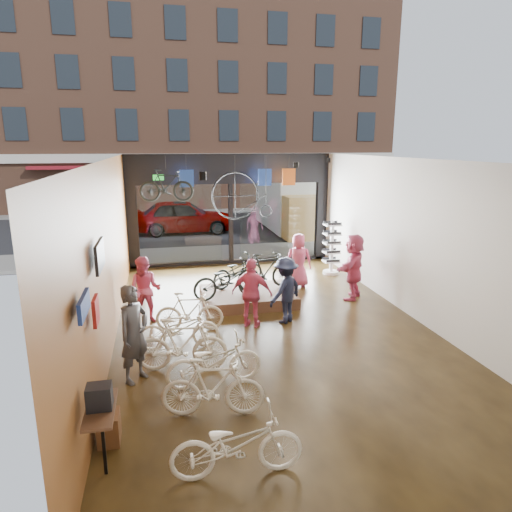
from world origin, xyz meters
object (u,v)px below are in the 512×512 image
object	(u,v)px
box_truck	(297,203)
hung_bike	(166,186)
floor_bike_0	(237,444)
floor_bike_1	(213,387)
floor_bike_4	(179,329)
display_bike_right	(238,271)
customer_5	(354,266)
customer_1	(145,290)
penny_farthing	(245,197)
sunglasses_rack	(332,248)
street_car	(183,216)
customer_4	(299,260)
floor_bike_3	(182,344)
customer_3	(286,290)
display_bike_left	(227,280)
display_platform	(248,297)
customer_2	(252,293)
floor_bike_5	(190,312)
display_bike_mid	(266,271)
customer_0	(134,334)

from	to	relation	value
box_truck	hung_bike	size ratio (longest dim) A/B	4.57
floor_bike_0	hung_bike	distance (m)	9.20
floor_bike_1	floor_bike_4	world-z (taller)	floor_bike_1
display_bike_right	customer_5	world-z (taller)	customer_5
customer_1	customer_5	world-z (taller)	customer_5
floor_bike_4	penny_farthing	xyz separation A→B (m)	(2.37, 5.16, 2.07)
display_bike_right	sunglasses_rack	distance (m)	3.70
box_truck	penny_farthing	size ratio (longest dim) A/B	3.88
street_car	customer_4	distance (m)	9.60
floor_bike_4	floor_bike_3	bearing A→B (deg)	-178.57
customer_1	customer_3	size ratio (longest dim) A/B	1.00
floor_bike_0	customer_5	bearing A→B (deg)	-33.19
floor_bike_0	display_bike_left	xyz separation A→B (m)	(0.79, 6.02, 0.33)
display_platform	customer_2	xyz separation A→B (m)	(-0.22, -1.66, 0.66)
sunglasses_rack	hung_bike	distance (m)	5.54
floor_bike_5	display_platform	bearing A→B (deg)	-38.89
floor_bike_3	floor_bike_5	size ratio (longest dim) A/B	1.12
floor_bike_5	customer_1	size ratio (longest dim) A/B	0.96
floor_bike_1	floor_bike_5	distance (m)	3.42
customer_2	display_bike_mid	bearing A→B (deg)	-86.18
display_bike_mid	hung_bike	xyz separation A→B (m)	(-2.48, 2.29, 2.13)
floor_bike_1	display_bike_right	distance (m)	5.74
display_bike_left	customer_3	distance (m)	1.67
floor_bike_1	customer_0	distance (m)	1.88
street_car	floor_bike_1	size ratio (longest dim) A/B	2.93
floor_bike_3	penny_farthing	bearing A→B (deg)	-12.89
hung_bike	display_bike_mid	bearing A→B (deg)	-126.81
floor_bike_5	display_bike_left	distance (m)	1.63
floor_bike_3	sunglasses_rack	xyz separation A→B (m)	(5.10, 5.57, 0.35)
box_truck	customer_5	distance (m)	9.59
floor_bike_1	customer_3	size ratio (longest dim) A/B	1.01
floor_bike_4	display_bike_left	xyz separation A→B (m)	(1.32, 2.10, 0.34)
display_platform	customer_4	world-z (taller)	customer_4
floor_bike_3	customer_1	size ratio (longest dim) A/B	1.08
display_bike_mid	customer_2	size ratio (longest dim) A/B	1.02
display_bike_mid	customer_5	size ratio (longest dim) A/B	0.93
street_car	floor_bike_3	world-z (taller)	street_car
display_platform	sunglasses_rack	world-z (taller)	sunglasses_rack
floor_bike_1	customer_3	distance (m)	4.09
street_car	display_bike_mid	bearing A→B (deg)	-170.77
floor_bike_0	floor_bike_1	distance (m)	1.39
display_bike_right	customer_2	distance (m)	2.20
display_bike_left	customer_5	xyz separation A→B (m)	(3.48, 0.13, 0.12)
floor_bike_3	display_bike_left	distance (m)	3.33
display_bike_mid	customer_4	world-z (taller)	customer_4
floor_bike_0	customer_3	world-z (taller)	customer_3
floor_bike_4	display_bike_mid	world-z (taller)	display_bike_mid
penny_farthing	display_platform	bearing A→B (deg)	-99.58
customer_2	sunglasses_rack	xyz separation A→B (m)	(3.40, 3.79, 0.06)
box_truck	penny_farthing	distance (m)	7.62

